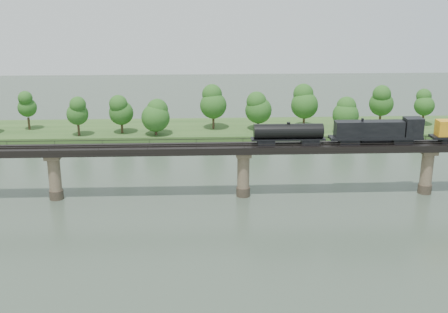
{
  "coord_description": "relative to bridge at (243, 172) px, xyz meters",
  "views": [
    {
      "loc": [
        -9.2,
        -83.44,
        44.21
      ],
      "look_at": [
        -4.15,
        30.0,
        9.0
      ],
      "focal_mm": 45.0,
      "sensor_mm": 36.0,
      "label": 1
    }
  ],
  "objects": [
    {
      "name": "ground",
      "position": [
        0.0,
        -30.0,
        -5.46
      ],
      "size": [
        400.0,
        400.0,
        0.0
      ],
      "primitive_type": "plane",
      "color": "#324033",
      "rests_on": "ground"
    },
    {
      "name": "far_bank",
      "position": [
        0.0,
        55.0,
        -4.66
      ],
      "size": [
        300.0,
        24.0,
        1.6
      ],
      "primitive_type": "cube",
      "color": "#2F5020",
      "rests_on": "ground"
    },
    {
      "name": "bridge",
      "position": [
        0.0,
        0.0,
        0.0
      ],
      "size": [
        236.0,
        30.0,
        11.5
      ],
      "color": "#473A2D",
      "rests_on": "ground"
    },
    {
      "name": "bridge_superstructure",
      "position": [
        0.0,
        0.0,
        6.33
      ],
      "size": [
        220.0,
        4.9,
        0.75
      ],
      "color": "black",
      "rests_on": "bridge"
    },
    {
      "name": "far_treeline",
      "position": [
        -8.21,
        50.52,
        3.37
      ],
      "size": [
        289.06,
        17.54,
        13.6
      ],
      "color": "#382619",
      "rests_on": "far_bank"
    },
    {
      "name": "freight_train",
      "position": [
        42.91,
        0.0,
        8.68
      ],
      "size": [
        80.19,
        3.12,
        5.52
      ],
      "color": "black",
      "rests_on": "bridge"
    }
  ]
}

